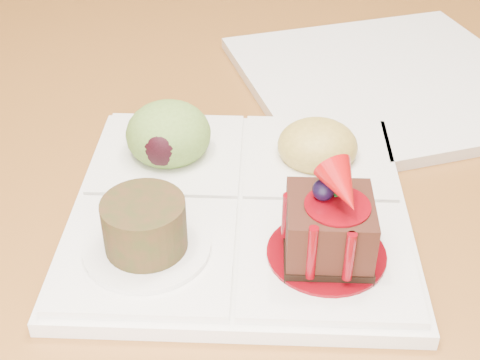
# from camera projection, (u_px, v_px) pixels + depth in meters

# --- Properties ---
(dining_table) EXTENTS (1.00, 1.80, 0.75)m
(dining_table) POSITION_uv_depth(u_px,v_px,m) (260.00, 121.00, 0.78)
(dining_table) COLOR brown
(dining_table) RESTS_ON ground
(sampler_plate) EXTENTS (0.29, 0.29, 0.10)m
(sampler_plate) POSITION_uv_depth(u_px,v_px,m) (238.00, 192.00, 0.53)
(sampler_plate) COLOR white
(sampler_plate) RESTS_ON dining_table
(second_plate) EXTENTS (0.38, 0.38, 0.01)m
(second_plate) POSITION_uv_depth(u_px,v_px,m) (389.00, 82.00, 0.71)
(second_plate) COLOR white
(second_plate) RESTS_ON dining_table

